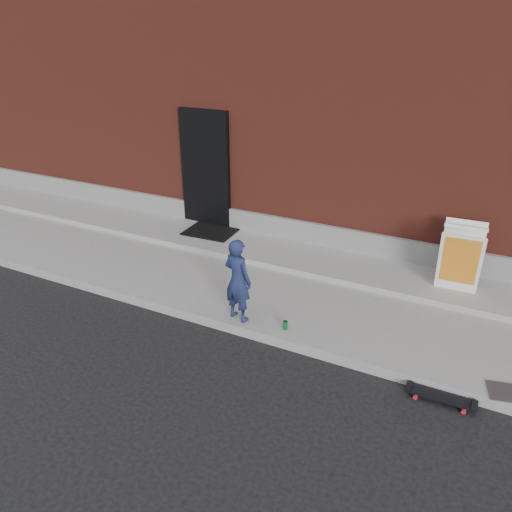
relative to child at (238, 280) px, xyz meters
The scene contains 9 objects.
ground 0.87m from the child, 27.65° to the right, with size 80.00×80.00×0.00m, color black.
sidewalk 1.52m from the child, 73.64° to the left, with size 20.00×3.00×0.15m, color gray.
apron 2.30m from the child, 80.16° to the left, with size 20.00×1.20×0.10m, color gray.
building 7.02m from the child, 86.79° to the left, with size 20.00×8.10×5.00m.
child is the anchor object (origin of this frame).
skateboard 2.93m from the child, ahead, with size 0.77×0.20×0.09m.
pizza_sign 3.43m from the child, 39.25° to the left, with size 0.64×0.75×1.02m.
soda_can 0.90m from the child, ahead, with size 0.07×0.07×0.13m, color #1B8842.
doormat 3.10m from the child, 128.82° to the left, with size 0.96×0.77×0.03m, color black.
Camera 1 is at (2.59, -5.11, 3.99)m, focal length 35.00 mm.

